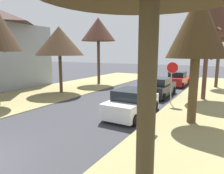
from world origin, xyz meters
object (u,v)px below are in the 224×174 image
(stop_sign_far, at_px, (172,74))
(curbside_mailbox, at_px, (152,110))
(street_tree_left_far, at_px, (98,30))
(parked_sedan_black, at_px, (159,88))
(street_tree_right_mid_a, at_px, (198,27))
(parked_sedan_red, at_px, (178,79))
(street_tree_right_mid_b, at_px, (210,10))
(parked_sedan_white, at_px, (132,103))
(street_tree_left_mid_b, at_px, (59,41))
(street_tree_right_far, at_px, (221,22))

(stop_sign_far, distance_m, curbside_mailbox, 5.83)
(street_tree_left_far, distance_m, parked_sedan_black, 10.44)
(parked_sedan_black, height_order, curbside_mailbox, parked_sedan_black)
(street_tree_right_mid_a, xyz_separation_m, parked_sedan_black, (-3.50, 5.73, -4.15))
(street_tree_right_mid_a, bearing_deg, parked_sedan_red, 105.41)
(street_tree_right_mid_b, distance_m, parked_sedan_white, 9.42)
(curbside_mailbox, bearing_deg, parked_sedan_black, 104.82)
(stop_sign_far, relative_size, parked_sedan_black, 0.67)
(street_tree_left_mid_b, relative_size, parked_sedan_red, 1.34)
(stop_sign_far, relative_size, street_tree_left_far, 0.39)
(street_tree_right_mid_a, bearing_deg, parked_sedan_black, 121.44)
(stop_sign_far, height_order, street_tree_right_far, street_tree_right_far)
(stop_sign_far, bearing_deg, street_tree_left_mid_b, -175.35)
(street_tree_left_mid_b, bearing_deg, parked_sedan_black, 20.81)
(street_tree_left_far, bearing_deg, parked_sedan_black, -21.12)
(street_tree_right_mid_a, height_order, street_tree_left_far, street_tree_left_far)
(street_tree_right_mid_b, bearing_deg, parked_sedan_black, -171.67)
(street_tree_left_mid_b, height_order, parked_sedan_red, street_tree_left_mid_b)
(street_tree_left_far, bearing_deg, street_tree_right_far, 18.19)
(parked_sedan_white, bearing_deg, curbside_mailbox, -46.51)
(street_tree_right_mid_b, height_order, street_tree_right_far, street_tree_right_far)
(street_tree_left_far, height_order, parked_sedan_red, street_tree_left_far)
(stop_sign_far, bearing_deg, parked_sedan_red, 99.37)
(stop_sign_far, xyz_separation_m, street_tree_right_mid_b, (1.83, 2.82, 4.53))
(stop_sign_far, relative_size, parked_sedan_red, 0.67)
(street_tree_right_mid_a, bearing_deg, street_tree_right_mid_b, 90.81)
(street_tree_right_mid_a, xyz_separation_m, street_tree_left_far, (-11.77, 8.92, 1.36))
(street_tree_right_mid_b, bearing_deg, parked_sedan_red, 118.54)
(street_tree_left_mid_b, distance_m, parked_sedan_white, 9.74)
(street_tree_right_mid_a, relative_size, street_tree_right_far, 0.75)
(parked_sedan_red, bearing_deg, curbside_mailbox, -82.16)
(street_tree_right_mid_a, xyz_separation_m, parked_sedan_red, (-3.39, 12.30, -4.15))
(street_tree_right_far, xyz_separation_m, parked_sedan_black, (-3.95, -7.21, -5.99))
(parked_sedan_black, distance_m, curbside_mailbox, 8.29)
(stop_sign_far, bearing_deg, street_tree_left_far, 150.75)
(street_tree_right_mid_b, distance_m, parked_sedan_red, 9.16)
(street_tree_right_mid_b, xyz_separation_m, street_tree_right_far, (0.54, 6.71, -0.02))
(street_tree_right_mid_a, height_order, parked_sedan_white, street_tree_right_mid_a)
(street_tree_right_mid_a, height_order, curbside_mailbox, street_tree_right_mid_a)
(street_tree_right_mid_b, height_order, street_tree_left_mid_b, street_tree_right_mid_b)
(stop_sign_far, relative_size, street_tree_right_mid_a, 0.46)
(street_tree_right_far, relative_size, parked_sedan_black, 1.97)
(stop_sign_far, distance_m, street_tree_right_mid_b, 5.65)
(stop_sign_far, xyz_separation_m, parked_sedan_black, (-1.58, 2.32, -1.47))
(street_tree_right_mid_a, xyz_separation_m, street_tree_left_mid_b, (-11.71, 2.61, -0.22))
(parked_sedan_red, relative_size, curbside_mailbox, 3.47)
(street_tree_right_far, distance_m, parked_sedan_black, 10.17)
(parked_sedan_white, xyz_separation_m, parked_sedan_black, (-0.22, 6.01, 0.00))
(stop_sign_far, xyz_separation_m, street_tree_left_mid_b, (-9.79, -0.80, 2.45))
(stop_sign_far, bearing_deg, street_tree_right_far, 76.02)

